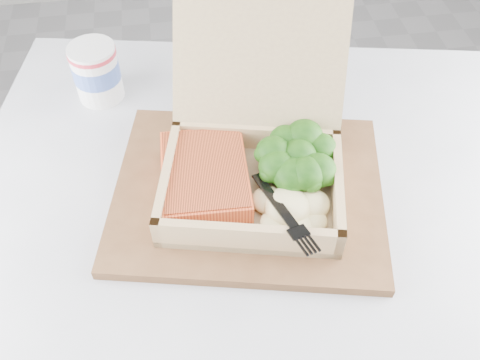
{
  "coord_description": "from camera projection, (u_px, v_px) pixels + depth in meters",
  "views": [
    {
      "loc": [
        0.64,
        -0.11,
        1.23
      ],
      "look_at": [
        0.7,
        0.29,
        0.75
      ],
      "focal_mm": 40.0,
      "sensor_mm": 36.0,
      "label": 1
    }
  ],
  "objects": [
    {
      "name": "mashed_potatoes",
      "position": [
        287.0,
        207.0,
        0.61
      ],
      "size": [
        0.09,
        0.08,
        0.03
      ],
      "primitive_type": "ellipsoid",
      "color": "beige",
      "rests_on": "takeout_container"
    },
    {
      "name": "salmon_fillet",
      "position": [
        205.0,
        176.0,
        0.64
      ],
      "size": [
        0.11,
        0.14,
        0.03
      ],
      "primitive_type": "cube",
      "rotation": [
        0.0,
        0.0,
        -0.03
      ],
      "color": "orange",
      "rests_on": "takeout_container"
    },
    {
      "name": "broccoli_pile",
      "position": [
        298.0,
        161.0,
        0.65
      ],
      "size": [
        0.11,
        0.11,
        0.04
      ],
      "primitive_type": null,
      "color": "#2E6817",
      "rests_on": "takeout_container"
    },
    {
      "name": "plastic_fork",
      "position": [
        267.0,
        188.0,
        0.61
      ],
      "size": [
        0.05,
        0.14,
        0.02
      ],
      "rotation": [
        0.0,
        0.0,
        3.4
      ],
      "color": "black",
      "rests_on": "mashed_potatoes"
    },
    {
      "name": "takeout_container",
      "position": [
        254.0,
        146.0,
        0.64
      ],
      "size": [
        0.26,
        0.29,
        0.18
      ],
      "rotation": [
        0.0,
        0.0,
        -0.23
      ],
      "color": "tan",
      "rests_on": "serving_tray"
    },
    {
      "name": "paper_cup",
      "position": [
        96.0,
        71.0,
        0.76
      ],
      "size": [
        0.07,
        0.07,
        0.08
      ],
      "color": "silver",
      "rests_on": "cafe_table"
    },
    {
      "name": "cafe_table",
      "position": [
        246.0,
        301.0,
        0.77
      ],
      "size": [
        0.86,
        0.86,
        0.71
      ],
      "rotation": [
        0.0,
        0.0,
        -0.2
      ],
      "color": "black",
      "rests_on": "floor"
    },
    {
      "name": "serving_tray",
      "position": [
        248.0,
        191.0,
        0.66
      ],
      "size": [
        0.38,
        0.33,
        0.01
      ],
      "primitive_type": "cube",
      "rotation": [
        0.0,
        0.0,
        -0.22
      ],
      "color": "brown",
      "rests_on": "cafe_table"
    },
    {
      "name": "receipt",
      "position": [
        250.0,
        105.0,
        0.78
      ],
      "size": [
        0.14,
        0.16,
        0.0
      ],
      "primitive_type": "cube",
      "rotation": [
        0.0,
        0.0,
        -0.57
      ],
      "color": "white",
      "rests_on": "cafe_table"
    }
  ]
}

